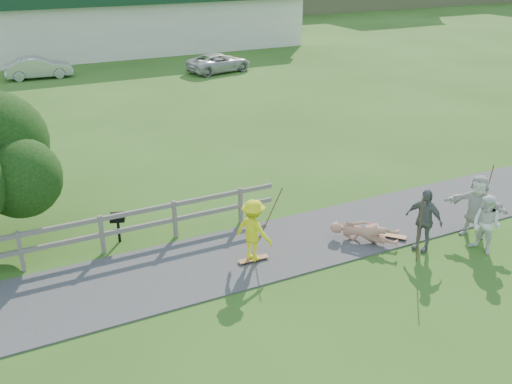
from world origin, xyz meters
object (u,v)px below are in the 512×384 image
(skater_rider, at_px, (253,234))
(spectator_d, at_px, (476,206))
(car_silver, at_px, (38,68))
(bbq, at_px, (119,228))
(skater_fallen, at_px, (364,232))
(spectator_b, at_px, (424,220))
(car_white, at_px, (219,63))
(spectator_a, at_px, (486,225))

(skater_rider, distance_m, spectator_d, 6.31)
(car_silver, distance_m, bbq, 22.84)
(spectator_d, relative_size, car_silver, 0.46)
(car_silver, xyz_separation_m, bbq, (-0.88, -22.83, -0.22))
(skater_fallen, xyz_separation_m, spectator_b, (1.17, -0.96, 0.53))
(spectator_b, xyz_separation_m, car_white, (4.29, 23.66, -0.28))
(skater_rider, xyz_separation_m, bbq, (-2.80, 2.63, -0.40))
(car_white, height_order, bbq, car_white)
(car_silver, bearing_deg, bbq, -178.89)
(skater_fallen, distance_m, car_white, 23.35)
(skater_fallen, relative_size, spectator_d, 1.01)
(skater_fallen, relative_size, car_silver, 0.47)
(bbq, bearing_deg, skater_rider, -23.63)
(skater_fallen, distance_m, spectator_d, 3.22)
(skater_rider, relative_size, car_white, 0.39)
(spectator_a, bearing_deg, bbq, -131.30)
(skater_rider, distance_m, bbq, 3.87)
(skater_rider, height_order, bbq, skater_rider)
(skater_rider, relative_size, spectator_a, 1.02)
(skater_fallen, relative_size, bbq, 2.17)
(car_silver, distance_m, car_white, 10.99)
(skater_fallen, bearing_deg, skater_rider, 130.95)
(skater_rider, height_order, skater_fallen, skater_rider)
(spectator_d, bearing_deg, skater_rider, -134.60)
(spectator_b, relative_size, car_silver, 0.45)
(skater_rider, distance_m, spectator_b, 4.53)
(car_white, bearing_deg, skater_fallen, 155.02)
(skater_fallen, height_order, spectator_b, spectator_b)
(spectator_b, xyz_separation_m, spectator_d, (1.83, -0.04, 0.03))
(car_silver, height_order, bbq, car_silver)
(spectator_d, relative_size, car_white, 0.43)
(skater_rider, bearing_deg, bbq, 19.37)
(skater_rider, relative_size, spectator_d, 0.91)
(spectator_a, bearing_deg, spectator_b, -134.11)
(skater_fallen, xyz_separation_m, car_silver, (-5.06, 25.88, 0.31))
(car_white, distance_m, bbq, 22.72)
(skater_fallen, relative_size, spectator_b, 1.05)
(spectator_b, distance_m, bbq, 8.18)
(spectator_a, height_order, car_silver, spectator_a)
(skater_fallen, distance_m, spectator_a, 3.14)
(bbq, bearing_deg, car_white, 79.50)
(skater_rider, distance_m, skater_fallen, 3.21)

